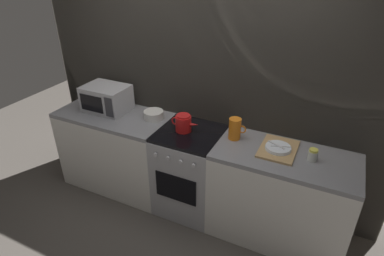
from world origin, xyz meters
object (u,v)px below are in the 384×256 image
mixing_bowl (154,115)px  pitcher (235,129)px  kettle (184,123)px  microwave (107,98)px  dish_pile (278,148)px  stove_unit (190,171)px  spice_jar (313,155)px

mixing_bowl → pitcher: 0.88m
kettle → microwave: bearing=176.9°
kettle → dish_pile: size_ratio=0.71×
microwave → dish_pile: size_ratio=1.15×
stove_unit → pitcher: 0.69m
mixing_bowl → dish_pile: bearing=-2.4°
spice_jar → kettle: bearing=-179.3°
stove_unit → microwave: 1.16m
pitcher → dish_pile: pitcher is taller
kettle → spice_jar: 1.17m
stove_unit → dish_pile: 0.95m
microwave → kettle: size_ratio=1.62×
pitcher → spice_jar: (0.68, -0.06, -0.05)m
microwave → spice_jar: (2.10, -0.04, -0.08)m
stove_unit → pitcher: (0.42, 0.07, 0.55)m
spice_jar → dish_pile: bearing=174.2°
kettle → mixing_bowl: (-0.39, 0.10, -0.04)m
kettle → spice_jar: kettle is taller
stove_unit → microwave: bearing=176.9°
kettle → mixing_bowl: bearing=166.1°
stove_unit → dish_pile: size_ratio=2.25×
stove_unit → spice_jar: (1.10, 0.02, 0.50)m
microwave → dish_pile: (1.82, -0.01, -0.12)m
microwave → kettle: 0.94m
spice_jar → mixing_bowl: bearing=177.0°
pitcher → stove_unit: bearing=-169.9°
mixing_bowl → spice_jar: spice_jar is taller
pitcher → spice_jar: size_ratio=1.90×
kettle → pitcher: bearing=8.4°
stove_unit → spice_jar: bearing=1.0°
pitcher → dish_pile: bearing=-3.9°
mixing_bowl → kettle: bearing=-13.9°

